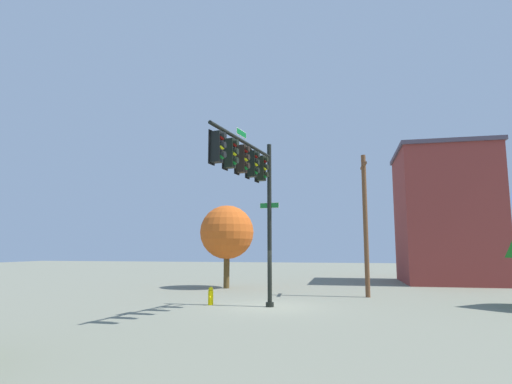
% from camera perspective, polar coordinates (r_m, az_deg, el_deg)
% --- Properties ---
extents(ground_plane, '(120.00, 120.00, 0.00)m').
position_cam_1_polar(ground_plane, '(19.48, 1.89, -15.33)').
color(ground_plane, slate).
extents(signal_pole_assembly, '(5.98, 1.64, 7.46)m').
position_cam_1_polar(signal_pole_assembly, '(17.28, -0.89, 2.32)').
color(signal_pole_assembly, black).
rests_on(signal_pole_assembly, ground_plane).
extents(utility_pole, '(1.80, 0.29, 7.78)m').
position_cam_1_polar(utility_pole, '(23.83, 14.65, -3.92)').
color(utility_pole, brown).
rests_on(utility_pole, ground_plane).
extents(fire_hydrant, '(0.33, 0.24, 0.83)m').
position_cam_1_polar(fire_hydrant, '(20.14, -6.18, -13.86)').
color(fire_hydrant, '#DBC204').
rests_on(fire_hydrant, ground_plane).
extents(tree_far, '(3.58, 3.58, 5.48)m').
position_cam_1_polar(tree_far, '(28.26, -3.98, -5.49)').
color(tree_far, brown).
rests_on(tree_far, ground_plane).
extents(brick_building, '(7.97, 6.94, 10.28)m').
position_cam_1_polar(brick_building, '(35.58, 24.26, -2.88)').
color(brick_building, brown).
rests_on(brick_building, ground_plane).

